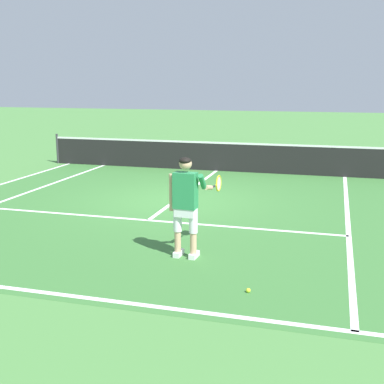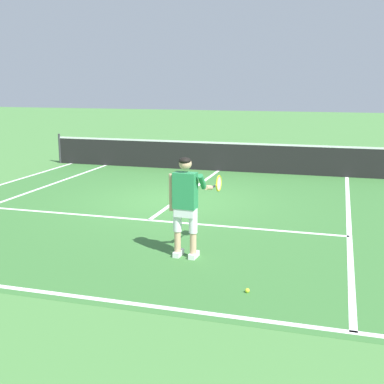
{
  "view_description": "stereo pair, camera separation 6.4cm",
  "coord_description": "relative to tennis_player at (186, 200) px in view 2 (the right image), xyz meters",
  "views": [
    {
      "loc": [
        3.75,
        -11.74,
        2.91
      ],
      "look_at": [
        1.43,
        -3.6,
        1.05
      ],
      "focal_mm": 47.09,
      "sensor_mm": 36.0,
      "label": 1
    },
    {
      "loc": [
        3.81,
        -11.72,
        2.91
      ],
      "look_at": [
        1.43,
        -3.6,
        1.05
      ],
      "focal_mm": 47.09,
      "sensor_mm": 36.0,
      "label": 2
    }
  ],
  "objects": [
    {
      "name": "ground_plane",
      "position": [
        -1.44,
        3.97,
        -0.99
      ],
      "size": [
        80.0,
        80.0,
        0.0
      ],
      "primitive_type": "plane",
      "color": "#477F3D"
    },
    {
      "name": "line_baseline",
      "position": [
        -1.44,
        -1.97,
        -0.99
      ],
      "size": [
        10.98,
        0.1,
        0.01
      ],
      "primitive_type": "cube",
      "color": "white",
      "rests_on": "ground"
    },
    {
      "name": "tennis_player",
      "position": [
        0.0,
        0.0,
        0.0
      ],
      "size": [
        0.68,
        1.1,
        1.71
      ],
      "color": "white",
      "rests_on": "ground"
    },
    {
      "name": "line_singles_left",
      "position": [
        -5.56,
        3.2,
        -0.99
      ],
      "size": [
        0.1,
        10.35,
        0.01
      ],
      "primitive_type": "cube",
      "color": "white",
      "rests_on": "ground"
    },
    {
      "name": "line_singles_right",
      "position": [
        2.67,
        3.2,
        -0.99
      ],
      "size": [
        0.1,
        10.35,
        0.01
      ],
      "primitive_type": "cube",
      "color": "white",
      "rests_on": "ground"
    },
    {
      "name": "line_centre_service",
      "position": [
        -1.44,
        5.18,
        -0.99
      ],
      "size": [
        0.1,
        6.4,
        0.01
      ],
      "primitive_type": "cube",
      "color": "white",
      "rests_on": "ground"
    },
    {
      "name": "line_service",
      "position": [
        -1.44,
        1.98,
        -0.99
      ],
      "size": [
        8.23,
        0.1,
        0.01
      ],
      "primitive_type": "cube",
      "color": "white",
      "rests_on": "ground"
    },
    {
      "name": "tennis_net",
      "position": [
        -1.44,
        8.38,
        -0.49
      ],
      "size": [
        11.96,
        0.08,
        1.07
      ],
      "color": "#333338",
      "rests_on": "ground"
    },
    {
      "name": "court_inner_surface",
      "position": [
        -1.44,
        3.2,
        -0.99
      ],
      "size": [
        10.98,
        10.75,
        0.0
      ],
      "primitive_type": "cube",
      "color": "#387033",
      "rests_on": "ground"
    },
    {
      "name": "tennis_ball_near_feet",
      "position": [
        1.26,
        -1.18,
        -0.96
      ],
      "size": [
        0.07,
        0.07,
        0.07
      ],
      "primitive_type": "sphere",
      "color": "#CCE02D",
      "rests_on": "ground"
    }
  ]
}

